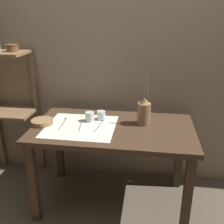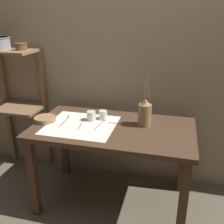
# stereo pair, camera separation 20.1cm
# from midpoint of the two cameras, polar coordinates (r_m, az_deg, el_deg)

# --- Properties ---
(ground_plane) EXTENTS (12.00, 12.00, 0.00)m
(ground_plane) POSITION_cam_midpoint_polar(r_m,az_deg,el_deg) (2.44, 2.70, -18.74)
(ground_plane) COLOR brown
(stone_wall_back) EXTENTS (7.00, 0.06, 2.40)m
(stone_wall_back) POSITION_cam_midpoint_polar(r_m,az_deg,el_deg) (2.37, 5.60, 12.15)
(stone_wall_back) COLOR gray
(stone_wall_back) RESTS_ON ground_plane
(wooden_table) EXTENTS (1.26, 0.72, 0.72)m
(wooden_table) POSITION_cam_midpoint_polar(r_m,az_deg,el_deg) (2.10, 2.99, -5.59)
(wooden_table) COLOR #422D1E
(wooden_table) RESTS_ON ground_plane
(wooden_shelf_unit) EXTENTS (0.48, 0.33, 1.24)m
(wooden_shelf_unit) POSITION_cam_midpoint_polar(r_m,az_deg,el_deg) (2.65, -17.93, 4.57)
(wooden_shelf_unit) COLOR brown
(wooden_shelf_unit) RESTS_ON ground_plane
(linen_cloth) EXTENTS (0.54, 0.49, 0.00)m
(linen_cloth) POSITION_cam_midpoint_polar(r_m,az_deg,el_deg) (2.08, -4.01, -2.89)
(linen_cloth) COLOR silver
(linen_cloth) RESTS_ON wooden_table
(pitcher_with_flowers) EXTENTS (0.10, 0.10, 0.42)m
(pitcher_with_flowers) POSITION_cam_midpoint_polar(r_m,az_deg,el_deg) (2.06, 9.93, -0.35)
(pitcher_with_flowers) COLOR olive
(pitcher_with_flowers) RESTS_ON wooden_table
(wooden_bowl) EXTENTS (0.18, 0.18, 0.04)m
(wooden_bowl) POSITION_cam_midpoint_polar(r_m,az_deg,el_deg) (2.19, -11.87, -1.57)
(wooden_bowl) COLOR #8E6B47
(wooden_bowl) RESTS_ON wooden_table
(glass_tumbler_near) EXTENTS (0.07, 0.07, 0.08)m
(glass_tumbler_near) POSITION_cam_midpoint_polar(r_m,az_deg,el_deg) (2.15, -1.87, -0.90)
(glass_tumbler_near) COLOR silver
(glass_tumbler_near) RESTS_ON wooden_table
(glass_tumbler_far) EXTENTS (0.07, 0.07, 0.07)m
(glass_tumbler_far) POSITION_cam_midpoint_polar(r_m,az_deg,el_deg) (2.17, 0.67, -0.70)
(glass_tumbler_far) COLOR silver
(glass_tumbler_far) RESTS_ON wooden_table
(spoon_inner) EXTENTS (0.03, 0.22, 0.02)m
(spoon_inner) POSITION_cam_midpoint_polar(r_m,az_deg,el_deg) (2.20, -7.20, -1.53)
(spoon_inner) COLOR #939399
(spoon_inner) RESTS_ON wooden_table
(fork_outer) EXTENTS (0.04, 0.21, 0.00)m
(fork_outer) POSITION_cam_midpoint_polar(r_m,az_deg,el_deg) (2.09, -3.95, -2.62)
(fork_outer) COLOR #939399
(fork_outer) RESTS_ON wooden_table
(spoon_outer) EXTENTS (0.04, 0.22, 0.02)m
(spoon_outer) POSITION_cam_midpoint_polar(r_m,az_deg,el_deg) (2.11, 0.62, -2.29)
(spoon_outer) COLOR #939399
(spoon_outer) RESTS_ON wooden_table
(metal_pot_large) EXTENTS (0.19, 0.19, 0.11)m
(metal_pot_large) POSITION_cam_midpoint_polar(r_m,az_deg,el_deg) (2.58, -21.19, 13.87)
(metal_pot_large) COLOR #939399
(metal_pot_large) RESTS_ON wooden_shelf_unit
(metal_pot_small) EXTENTS (0.11, 0.11, 0.06)m
(metal_pot_small) POSITION_cam_midpoint_polar(r_m,az_deg,el_deg) (2.46, -16.94, 13.52)
(metal_pot_small) COLOR brown
(metal_pot_small) RESTS_ON wooden_shelf_unit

